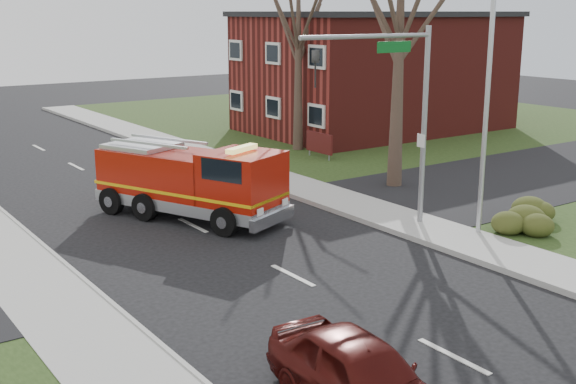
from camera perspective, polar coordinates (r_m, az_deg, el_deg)
ground at (r=20.47m, az=0.37°, el=-6.63°), size 120.00×120.00×0.00m
sidewalk_right at (r=24.37m, az=12.36°, el=-3.36°), size 2.40×80.00×0.15m
sidewalk_left at (r=17.86m, az=-16.35°, el=-10.18°), size 2.40×80.00×0.15m
brick_building at (r=45.25m, az=6.90°, el=9.43°), size 15.40×10.40×7.25m
health_center_sign at (r=36.01m, az=2.48°, el=3.88°), size 0.12×2.00×1.40m
hedge_corner at (r=25.72m, az=18.31°, el=-1.66°), size 2.80×2.00×0.90m
bare_tree_near at (r=29.85m, az=8.88°, el=14.24°), size 6.00×6.00×12.00m
bare_tree_far at (r=37.76m, az=0.83°, el=12.93°), size 5.25×5.25×10.50m
traffic_signal_mast at (r=23.77m, az=8.64°, el=7.80°), size 5.29×0.18×6.80m
streetlight_pole at (r=23.83m, az=15.36°, el=7.10°), size 1.48×0.16×8.40m
fire_engine at (r=25.99m, az=-7.61°, el=0.70°), size 4.97×7.40×2.83m
parked_car_maroon at (r=13.68m, az=5.74°, el=-14.32°), size 1.97×4.47×1.50m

